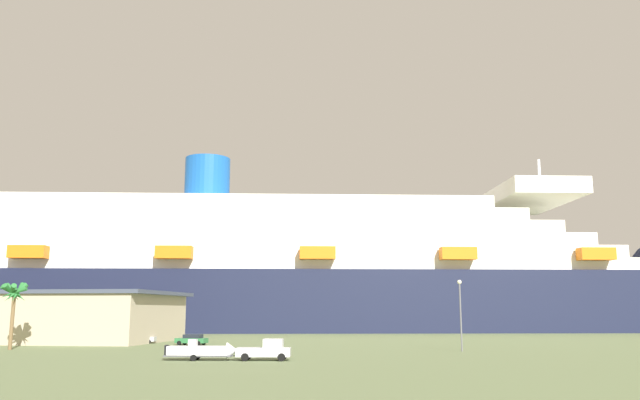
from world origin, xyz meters
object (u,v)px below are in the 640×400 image
object	(u,v)px
street_lamp	(460,305)
palm_tree	(14,296)
parked_car_green_wagon	(192,339)
cruise_ship	(320,277)
parked_car_silver_sedan	(140,338)
pickup_truck	(266,350)
small_boat_on_trailer	(205,351)

from	to	relation	value
street_lamp	palm_tree	bearing A→B (deg)	-179.10
parked_car_green_wagon	street_lamp	bearing A→B (deg)	-16.78
cruise_ship	parked_car_silver_sedan	bearing A→B (deg)	-112.39
pickup_truck	parked_car_silver_sedan	xyz separation A→B (m)	(-25.01, 31.96, -0.21)
cruise_ship	parked_car_silver_sedan	world-z (taller)	cruise_ship
pickup_truck	parked_car_green_wagon	size ratio (longest dim) A/B	1.17
small_boat_on_trailer	palm_tree	xyz separation A→B (m)	(-30.18, 15.63, 6.08)
parked_car_silver_sedan	pickup_truck	bearing A→B (deg)	-51.95
street_lamp	parked_car_silver_sedan	world-z (taller)	street_lamp
palm_tree	street_lamp	bearing A→B (deg)	0.90
parked_car_green_wagon	cruise_ship	bearing A→B (deg)	76.83
cruise_ship	palm_tree	distance (m)	83.28
pickup_truck	palm_tree	xyz separation A→B (m)	(-36.58, 15.37, 5.99)
small_boat_on_trailer	palm_tree	distance (m)	34.53
small_boat_on_trailer	parked_car_silver_sedan	world-z (taller)	small_boat_on_trailer
cruise_ship	parked_car_silver_sedan	xyz separation A→B (m)	(-24.07, -58.42, -12.53)
palm_tree	parked_car_green_wagon	size ratio (longest dim) A/B	1.83
parked_car_green_wagon	small_boat_on_trailer	bearing A→B (deg)	-71.86
pickup_truck	small_boat_on_trailer	bearing A→B (deg)	-177.63
palm_tree	parked_car_silver_sedan	bearing A→B (deg)	55.10
pickup_truck	parked_car_silver_sedan	size ratio (longest dim) A/B	1.20
palm_tree	parked_car_green_wagon	xyz separation A→B (m)	(21.00, 12.40, -6.20)
cruise_ship	parked_car_green_wagon	world-z (taller)	cruise_ship
small_boat_on_trailer	parked_car_silver_sedan	bearing A→B (deg)	120.01
pickup_truck	parked_car_silver_sedan	distance (m)	40.58
pickup_truck	parked_car_green_wagon	xyz separation A→B (m)	(-15.58, 27.77, -0.21)
pickup_truck	parked_car_silver_sedan	world-z (taller)	pickup_truck
palm_tree	street_lamp	distance (m)	59.09
palm_tree	parked_car_green_wagon	bearing A→B (deg)	30.57
palm_tree	parked_car_silver_sedan	size ratio (longest dim) A/B	1.87
pickup_truck	parked_car_silver_sedan	bearing A→B (deg)	128.05
cruise_ship	pickup_truck	bearing A→B (deg)	-89.40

